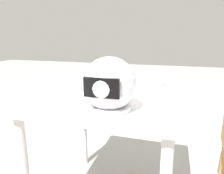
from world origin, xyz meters
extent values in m
cube|color=white|center=(0.00, 0.00, 0.74)|extent=(0.81, 0.85, 0.03)
cylinder|color=white|center=(-0.35, -0.37, 0.36)|extent=(0.05, 0.05, 0.73)
cylinder|color=white|center=(0.35, -0.37, 0.36)|extent=(0.05, 0.05, 0.73)
cylinder|color=white|center=(0.03, -0.16, 0.76)|extent=(0.29, 0.29, 0.01)
cylinder|color=tan|center=(0.03, -0.16, 0.78)|extent=(0.24, 0.24, 0.02)
cylinder|color=red|center=(0.03, -0.16, 0.79)|extent=(0.21, 0.21, 0.00)
sphere|color=#234C1E|center=(0.07, -0.13, 0.80)|extent=(0.03, 0.03, 0.03)
sphere|color=#234C1E|center=(0.01, -0.15, 0.80)|extent=(0.03, 0.03, 0.03)
sphere|color=#234C1E|center=(-0.03, -0.21, 0.80)|extent=(0.03, 0.03, 0.03)
sphere|color=#234C1E|center=(-0.04, -0.15, 0.80)|extent=(0.03, 0.03, 0.03)
cylinder|color=#E0D172|center=(-0.01, -0.13, 0.80)|extent=(0.02, 0.02, 0.02)
cylinder|color=#E0D172|center=(0.05, -0.15, 0.80)|extent=(0.03, 0.03, 0.02)
cylinder|color=#E0D172|center=(-0.02, -0.15, 0.80)|extent=(0.02, 0.02, 0.02)
cylinder|color=#E0D172|center=(0.04, -0.13, 0.80)|extent=(0.02, 0.02, 0.01)
sphere|color=silver|center=(-0.08, 0.26, 0.88)|extent=(0.24, 0.24, 0.24)
cylinder|color=silver|center=(-0.08, 0.26, 0.77)|extent=(0.20, 0.20, 0.02)
cube|color=black|center=(-0.08, 0.37, 0.88)|extent=(0.15, 0.02, 0.08)
cylinder|color=silver|center=(-0.25, -0.27, 0.81)|extent=(0.07, 0.07, 0.11)
cylinder|color=#B7844C|center=(-0.70, -0.26, 0.21)|extent=(0.04, 0.04, 0.43)
camera|label=1|loc=(-0.35, 1.14, 1.08)|focal=33.81mm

